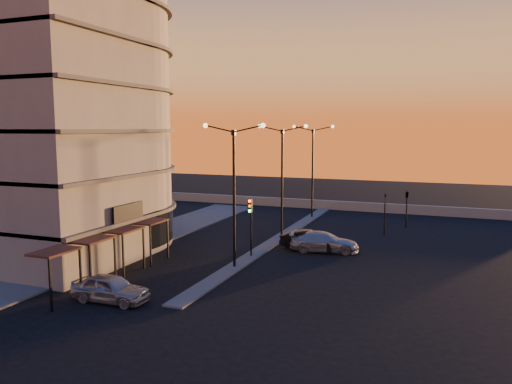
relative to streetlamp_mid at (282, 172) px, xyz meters
The scene contains 14 objects.
ground 11.46m from the streetlamp_mid, 90.00° to the right, with size 120.00×120.00×0.00m, color black.
sidewalk_west 13.30m from the streetlamp_mid, 150.26° to the right, with size 5.00×40.00×0.12m, color #51514E.
median 5.53m from the streetlamp_mid, 90.00° to the left, with size 1.20×36.00×0.12m, color #51514E.
parapet 16.91m from the streetlamp_mid, 82.87° to the left, with size 44.00×0.50×1.00m, color gray.
building 18.31m from the streetlamp_mid, 144.54° to the right, with size 14.35×17.08×25.00m.
streetlamp_near 10.00m from the streetlamp_mid, 90.00° to the right, with size 4.32×0.32×9.51m.
streetlamp_mid is the anchor object (origin of this frame).
streetlamp_far 10.00m from the streetlamp_mid, 90.00° to the left, with size 4.32×0.32×9.51m.
traffic_light_main 7.62m from the streetlamp_mid, 90.00° to the right, with size 0.28×0.44×4.25m.
signal_east_a 9.67m from the streetlamp_mid, 26.57° to the left, with size 0.13×0.16×3.60m.
signal_east_b 12.67m from the streetlamp_mid, 40.10° to the left, with size 0.42×1.99×3.60m.
car_hatchback 19.25m from the streetlamp_mid, 101.07° to the right, with size 1.72×4.29×1.46m, color #989A9F.
car_sedan 6.77m from the streetlamp_mid, 45.87° to the right, with size 1.50×4.31×1.42m, color black.
car_wagon 7.49m from the streetlamp_mid, 37.94° to the right, with size 2.07×5.10×1.48m, color #AAAEB2.
Camera 1 is at (12.87, -29.39, 9.17)m, focal length 35.00 mm.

